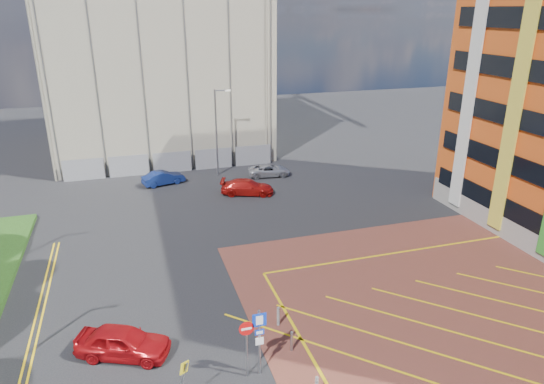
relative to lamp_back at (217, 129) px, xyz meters
name	(u,v)px	position (x,y,z in m)	size (l,w,h in m)	color
forecourt	(531,330)	(9.92, -28.00, -4.35)	(26.00, 26.00, 0.02)	brown
lamp_back	(217,129)	(0.00, 0.00, 0.00)	(1.53, 0.16, 8.00)	#9EA0A8
sign_cluster	(255,337)	(-3.78, -27.02, -2.41)	(1.17, 0.12, 3.20)	#9EA0A8
warning_sign	(182,380)	(-6.96, -28.04, -2.93)	(0.82, 0.43, 2.24)	#9EA0A8
construction_building	(155,46)	(-4.08, 12.00, 6.64)	(21.20, 19.20, 22.00)	gray
construction_fence	(183,161)	(-3.08, 2.00, -3.36)	(21.60, 0.06, 2.00)	gray
car_red_left	(123,342)	(-9.11, -24.07, -3.64)	(1.69, 4.20, 1.43)	#AC0E13
car_blue_back	(163,178)	(-5.26, -1.29, -3.75)	(1.30, 3.72, 1.22)	navy
car_red_back	(247,187)	(1.28, -5.87, -3.72)	(1.80, 4.42, 1.28)	#A7110E
car_silver_back	(269,170)	(4.44, -1.82, -3.81)	(1.82, 3.95, 1.10)	#AEAFB5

